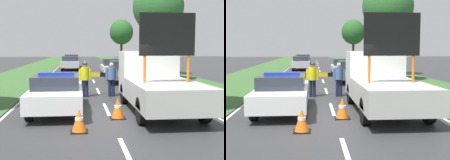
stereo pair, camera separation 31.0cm
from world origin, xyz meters
The scene contains 20 objects.
ground_plane centered at (0.00, 0.00, 0.00)m, with size 160.00×160.00×0.00m, color #333335.
lane_markings centered at (0.00, 18.44, 0.00)m, with size 7.43×69.01×0.01m.
grass_verge_left centered at (-6.13, 20.00, 0.02)m, with size 4.73×120.00×0.03m.
grass_verge_right centered at (6.13, 20.00, 0.02)m, with size 4.73×120.00×0.03m.
police_car centered at (-1.88, 1.06, 0.72)m, with size 1.88×4.80×1.49m.
work_truck centered at (1.88, 0.95, 1.09)m, with size 2.27×5.83×3.54m.
road_barrier centered at (0.00, 5.01, 0.96)m, with size 3.35×0.08×1.14m.
police_officer centered at (-0.76, 4.49, 0.99)m, with size 0.60×0.38×1.67m.
pedestrian_civilian centered at (0.54, 4.53, 0.98)m, with size 0.60×0.38×1.67m.
traffic_cone_near_police centered at (2.97, 4.83, 0.26)m, with size 0.38×0.38×0.53m.
traffic_cone_centre_front centered at (-1.07, -1.97, 0.33)m, with size 0.49×0.49×0.68m.
traffic_cone_near_truck centered at (0.24, -0.36, 0.35)m, with size 0.52×0.52×0.71m.
queued_car_suv_grey centered at (1.97, 10.91, 0.78)m, with size 1.92×4.40×1.50m.
queued_car_van_white centered at (1.94, 16.76, 0.75)m, with size 1.94×4.04×1.46m.
queued_car_sedan_silver centered at (-1.97, 23.68, 0.80)m, with size 1.92×4.59×1.53m.
queued_car_sedan_black centered at (-1.94, 29.33, 0.81)m, with size 1.88×4.68×1.60m.
roadside_tree_near_right centered at (4.61, 11.45, 5.29)m, with size 3.64×3.64×7.24m.
roadside_tree_mid_left centered at (5.97, 40.64, 5.03)m, with size 3.89×3.89×7.10m.
roadside_tree_mid_right centered at (6.08, 16.28, 5.64)m, with size 3.42×3.42×7.49m.
utility_pole centered at (5.21, 14.18, 3.75)m, with size 1.20×0.20×7.28m.
Camera 2 is at (-0.75, -10.70, 2.37)m, focal length 50.00 mm.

